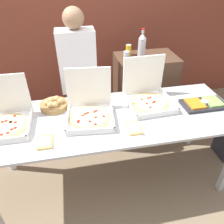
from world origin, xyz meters
TOP-DOWN VIEW (x-y plane):
  - ground_plane at (0.00, 0.00)m, footprint 16.00×16.00m
  - brick_wall_behind at (0.00, 1.70)m, footprint 10.00×0.06m
  - buffet_table at (0.00, 0.00)m, footprint 2.37×0.85m
  - pizza_box_near_left at (0.40, 0.17)m, footprint 0.45×0.46m
  - pizza_box_far_left at (-0.20, 0.04)m, footprint 0.46×0.47m
  - pizza_box_far_right at (-0.93, 0.06)m, footprint 0.42×0.43m
  - paper_plate_front_right at (-0.59, -0.25)m, footprint 0.22×0.22m
  - paper_plate_front_left at (0.14, -0.22)m, footprint 0.22×0.22m
  - veggie_tray at (0.93, 0.00)m, footprint 0.43×0.23m
  - bread_basket at (-0.53, 0.25)m, footprint 0.27×0.27m
  - sideboard_podium at (0.59, 0.80)m, footprint 0.74×0.48m
  - soda_bottle at (0.51, 0.78)m, footprint 0.09×0.09m
  - soda_can_silver at (0.30, 0.68)m, footprint 0.07×0.07m
  - soda_can_colored at (0.38, 0.89)m, footprint 0.07×0.07m
  - person_guest_plaid at (-0.25, 0.70)m, footprint 0.40×0.22m

SIDE VIEW (x-z plane):
  - ground_plane at x=0.00m, z-range 0.00..0.00m
  - sideboard_podium at x=0.59m, z-range 0.00..1.12m
  - buffet_table at x=0.00m, z-range 0.34..1.23m
  - paper_plate_front_right at x=-0.59m, z-range 0.88..0.91m
  - paper_plate_front_left at x=0.14m, z-range 0.88..0.91m
  - person_guest_plaid at x=-0.25m, z-range 0.04..1.76m
  - veggie_tray at x=0.93m, z-range 0.88..0.94m
  - bread_basket at x=-0.53m, z-range 0.87..0.98m
  - pizza_box_far_right at x=-0.93m, z-range 0.76..1.16m
  - pizza_box_far_left at x=-0.20m, z-range 0.75..1.17m
  - pizza_box_near_left at x=0.40m, z-range 0.75..1.18m
  - soda_can_silver at x=0.30m, z-range 1.12..1.24m
  - soda_can_colored at x=0.38m, z-range 1.12..1.24m
  - soda_bottle at x=0.51m, z-range 1.10..1.43m
  - brick_wall_behind at x=0.00m, z-range 0.00..2.80m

